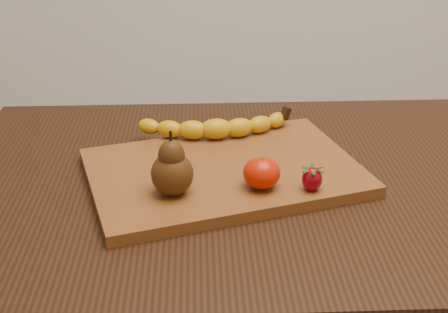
{
  "coord_description": "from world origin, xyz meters",
  "views": [
    {
      "loc": [
        -0.07,
        -0.94,
        1.27
      ],
      "look_at": [
        -0.03,
        0.0,
        0.8
      ],
      "focal_mm": 50.0,
      "sensor_mm": 36.0,
      "label": 1
    }
  ],
  "objects_px": {
    "cutting_board": "(224,172)",
    "pear": "(172,163)",
    "table": "(242,226)",
    "mandarin": "(262,173)"
  },
  "relations": [
    {
      "from": "mandarin",
      "to": "pear",
      "type": "bearing_deg",
      "value": -175.02
    },
    {
      "from": "table",
      "to": "mandarin",
      "type": "height_order",
      "value": "mandarin"
    },
    {
      "from": "cutting_board",
      "to": "pear",
      "type": "bearing_deg",
      "value": -151.23
    },
    {
      "from": "table",
      "to": "pear",
      "type": "height_order",
      "value": "pear"
    },
    {
      "from": "table",
      "to": "pear",
      "type": "relative_size",
      "value": 9.6
    },
    {
      "from": "pear",
      "to": "cutting_board",
      "type": "bearing_deg",
      "value": 44.91
    },
    {
      "from": "cutting_board",
      "to": "pear",
      "type": "distance_m",
      "value": 0.13
    },
    {
      "from": "cutting_board",
      "to": "pear",
      "type": "height_order",
      "value": "pear"
    },
    {
      "from": "pear",
      "to": "table",
      "type": "bearing_deg",
      "value": 35.32
    },
    {
      "from": "cutting_board",
      "to": "mandarin",
      "type": "bearing_deg",
      "value": -67.86
    }
  ]
}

